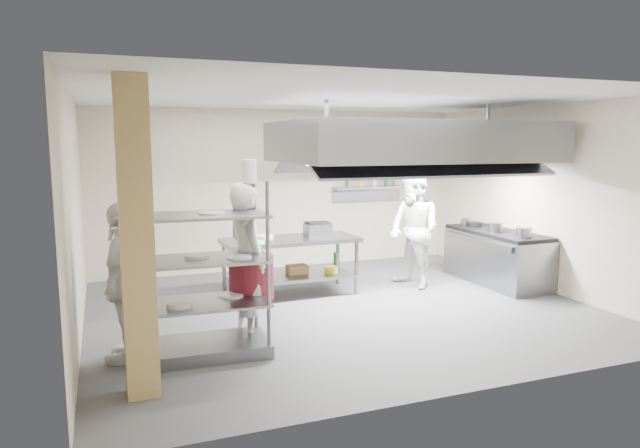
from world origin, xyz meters
name	(u,v)px	position (x,y,z in m)	size (l,w,h in m)	color
floor	(343,309)	(0.00, 0.00, 0.00)	(7.00, 7.00, 0.00)	#3C3C3F
ceiling	(344,98)	(0.00, 0.00, 3.00)	(7.00, 7.00, 0.00)	silver
wall_back	(281,190)	(0.00, 3.00, 1.50)	(7.00, 7.00, 0.00)	#B0A48B
wall_left	(75,218)	(-3.50, 0.00, 1.50)	(6.00, 6.00, 0.00)	#B0A48B
wall_right	(540,198)	(3.50, 0.00, 1.50)	(6.00, 6.00, 0.00)	#B0A48B
column	(137,240)	(-2.90, -1.90, 1.50)	(0.30, 0.30, 3.00)	tan
exhaust_hood	(411,142)	(1.30, 0.40, 2.40)	(4.00, 2.50, 0.60)	gray
hood_strip_a	(358,164)	(0.40, 0.40, 2.08)	(1.60, 0.12, 0.04)	white
hood_strip_b	(460,162)	(2.20, 0.40, 2.08)	(1.60, 0.12, 0.04)	white
wall_shelf	(370,188)	(1.80, 2.84, 1.50)	(1.50, 0.28, 0.04)	gray
island	(290,267)	(-0.47, 1.00, 0.46)	(2.11, 0.88, 0.91)	gray
island_worktop	(290,240)	(-0.47, 1.00, 0.88)	(2.11, 0.88, 0.06)	gray
island_undershelf	(291,276)	(-0.47, 1.00, 0.30)	(1.94, 0.79, 0.04)	gray
pass_rack	(208,269)	(-2.12, -1.09, 0.99)	(1.32, 0.77, 1.98)	slate
cooking_range	(496,258)	(3.08, 0.50, 0.42)	(0.80, 2.00, 0.84)	slate
range_top	(498,233)	(3.08, 0.50, 0.87)	(0.78, 1.96, 0.06)	black
chef_head	(247,262)	(-1.59, -0.75, 0.96)	(0.70, 0.46, 1.93)	white
chef_line	(414,230)	(1.60, 0.75, 0.96)	(0.93, 0.72, 1.91)	white
chef_plating	(124,282)	(-3.00, -0.92, 0.88)	(1.03, 0.43, 1.76)	silver
griddle	(318,229)	(0.02, 1.08, 1.01)	(0.40, 0.31, 0.20)	slate
wicker_basket	(297,269)	(-0.34, 1.05, 0.39)	(0.32, 0.22, 0.14)	#98663D
stockpot	(496,227)	(2.96, 0.40, 0.98)	(0.23, 0.23, 0.16)	gray
plate_stack	(209,300)	(-2.12, -1.09, 0.63)	(0.28, 0.28, 0.05)	white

